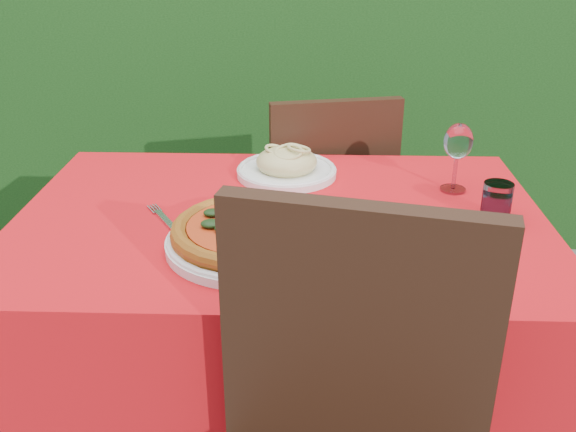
{
  "coord_description": "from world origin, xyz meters",
  "views": [
    {
      "loc": [
        0.07,
        -1.39,
        1.39
      ],
      "look_at": [
        0.02,
        -0.05,
        0.77
      ],
      "focal_mm": 40.0,
      "sensor_mm": 36.0,
      "label": 1
    }
  ],
  "objects_px": {
    "pasta_plate": "(287,166)",
    "wine_glass": "(458,144)",
    "pizza_plate": "(251,234)",
    "fork": "(169,223)",
    "water_glass": "(496,203)",
    "chair_far": "(326,205)"
  },
  "relations": [
    {
      "from": "wine_glass",
      "to": "pasta_plate",
      "type": "bearing_deg",
      "value": 167.85
    },
    {
      "from": "pasta_plate",
      "to": "wine_glass",
      "type": "xyz_separation_m",
      "value": [
        0.44,
        -0.09,
        0.1
      ]
    },
    {
      "from": "chair_far",
      "to": "pasta_plate",
      "type": "relative_size",
      "value": 3.29
    },
    {
      "from": "pizza_plate",
      "to": "water_glass",
      "type": "distance_m",
      "value": 0.58
    },
    {
      "from": "water_glass",
      "to": "wine_glass",
      "type": "xyz_separation_m",
      "value": [
        -0.06,
        0.17,
        0.09
      ]
    },
    {
      "from": "chair_far",
      "to": "water_glass",
      "type": "distance_m",
      "value": 0.75
    },
    {
      "from": "chair_far",
      "to": "pizza_plate",
      "type": "distance_m",
      "value": 0.82
    },
    {
      "from": "chair_far",
      "to": "fork",
      "type": "height_order",
      "value": "chair_far"
    },
    {
      "from": "wine_glass",
      "to": "chair_far",
      "type": "bearing_deg",
      "value": 126.79
    },
    {
      "from": "pasta_plate",
      "to": "wine_glass",
      "type": "bearing_deg",
      "value": -12.15
    },
    {
      "from": "wine_glass",
      "to": "fork",
      "type": "xyz_separation_m",
      "value": [
        -0.7,
        -0.23,
        -0.12
      ]
    },
    {
      "from": "water_glass",
      "to": "wine_glass",
      "type": "distance_m",
      "value": 0.2
    },
    {
      "from": "fork",
      "to": "pizza_plate",
      "type": "bearing_deg",
      "value": -59.3
    },
    {
      "from": "pasta_plate",
      "to": "water_glass",
      "type": "relative_size",
      "value": 3.03
    },
    {
      "from": "pizza_plate",
      "to": "wine_glass",
      "type": "relative_size",
      "value": 2.23
    },
    {
      "from": "wine_glass",
      "to": "water_glass",
      "type": "bearing_deg",
      "value": -69.78
    },
    {
      "from": "pizza_plate",
      "to": "water_glass",
      "type": "xyz_separation_m",
      "value": [
        0.56,
        0.16,
        0.01
      ]
    },
    {
      "from": "pizza_plate",
      "to": "fork",
      "type": "relative_size",
      "value": 1.89
    },
    {
      "from": "chair_far",
      "to": "pizza_plate",
      "type": "xyz_separation_m",
      "value": [
        -0.18,
        -0.75,
        0.26
      ]
    },
    {
      "from": "pizza_plate",
      "to": "pasta_plate",
      "type": "xyz_separation_m",
      "value": [
        0.06,
        0.43,
        -0.0
      ]
    },
    {
      "from": "pasta_plate",
      "to": "water_glass",
      "type": "bearing_deg",
      "value": -27.97
    },
    {
      "from": "pizza_plate",
      "to": "fork",
      "type": "xyz_separation_m",
      "value": [
        -0.2,
        0.1,
        -0.03
      ]
    }
  ]
}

